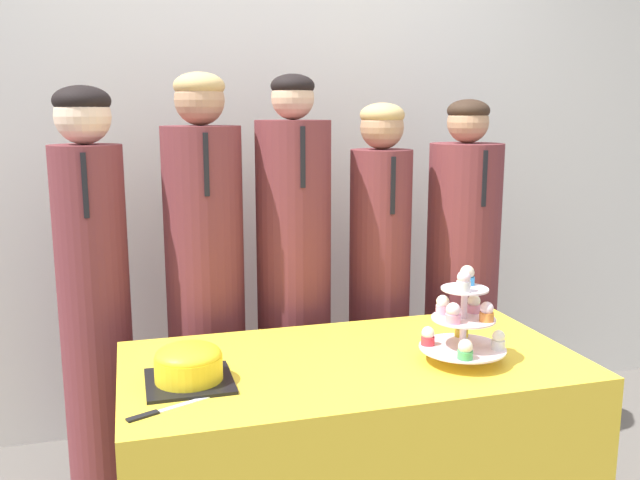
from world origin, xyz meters
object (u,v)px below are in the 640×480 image
object	(u,v)px
student_4	(461,291)
student_1	(206,298)
cake_knife	(161,411)
student_2	(294,293)
round_cake	(189,364)
cupcake_stand	(463,320)
student_0	(95,306)
student_3	(379,294)

from	to	relation	value
student_4	student_1	bearing A→B (deg)	180.00
cake_knife	student_2	xyz separation A→B (m)	(0.56, 0.85, 0.05)
round_cake	cupcake_stand	size ratio (longest dim) A/B	0.81
cake_knife	student_0	xyz separation A→B (m)	(-0.19, 0.85, 0.06)
cupcake_stand	student_3	bearing A→B (deg)	89.10
round_cake	student_2	world-z (taller)	student_2
round_cake	student_4	xyz separation A→B (m)	(1.20, 0.68, -0.05)
cupcake_stand	student_1	world-z (taller)	student_1
round_cake	cupcake_stand	world-z (taller)	cupcake_stand
round_cake	student_1	bearing A→B (deg)	79.42
round_cake	student_1	distance (m)	0.69
round_cake	student_0	distance (m)	0.73
student_1	student_3	xyz separation A→B (m)	(0.70, -0.00, -0.04)
student_1	cupcake_stand	bearing A→B (deg)	-46.85
cupcake_stand	student_4	size ratio (longest dim) A/B	0.20
round_cake	student_4	size ratio (longest dim) A/B	0.16
cupcake_stand	student_4	bearing A→B (deg)	62.57
student_4	student_0	bearing A→B (deg)	-180.00
student_3	student_4	size ratio (longest dim) A/B	0.99
cake_knife	student_2	distance (m)	1.01
student_0	student_3	xyz separation A→B (m)	(1.11, -0.00, -0.04)
student_1	round_cake	bearing A→B (deg)	-100.58
round_cake	student_1	xyz separation A→B (m)	(0.13, 0.68, 0.00)
cake_knife	student_2	size ratio (longest dim) A/B	0.16
cake_knife	student_0	distance (m)	0.87
student_3	cupcake_stand	bearing A→B (deg)	-90.90
cake_knife	student_4	size ratio (longest dim) A/B	0.17
student_3	student_4	world-z (taller)	student_4
cake_knife	student_4	distance (m)	1.54
cupcake_stand	student_2	xyz separation A→B (m)	(-0.35, 0.74, -0.08)
student_1	student_2	xyz separation A→B (m)	(0.35, -0.00, -0.01)
cupcake_stand	student_2	distance (m)	0.82
cupcake_stand	student_0	distance (m)	1.32
student_3	student_0	bearing A→B (deg)	180.00
student_1	cake_knife	bearing A→B (deg)	-104.15
student_2	student_4	size ratio (longest dim) A/B	1.06
student_4	round_cake	bearing A→B (deg)	-150.67
round_cake	cake_knife	world-z (taller)	round_cake
cupcake_stand	student_2	bearing A→B (deg)	115.18
student_2	student_4	xyz separation A→B (m)	(0.73, -0.00, -0.05)
round_cake	student_0	bearing A→B (deg)	112.25
cake_knife	cupcake_stand	distance (m)	0.92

